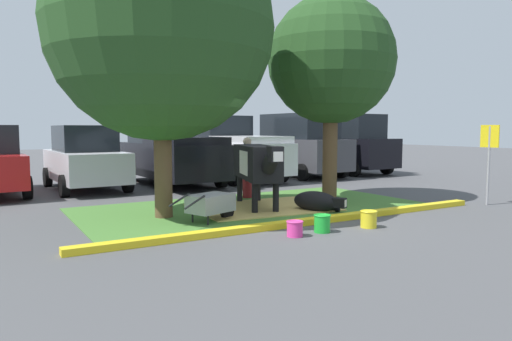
{
  "coord_description": "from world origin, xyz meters",
  "views": [
    {
      "loc": [
        -5.53,
        -8.17,
        1.91
      ],
      "look_at": [
        0.26,
        1.61,
        0.9
      ],
      "focal_mm": 32.8,
      "sensor_mm": 36.0,
      "label": 1
    }
  ],
  "objects": [
    {
      "name": "ground_plane",
      "position": [
        0.0,
        0.0,
        0.0
      ],
      "size": [
        80.0,
        80.0,
        0.0
      ],
      "primitive_type": "plane",
      "color": "#4C4C4F"
    },
    {
      "name": "grass_island",
      "position": [
        0.17,
        1.56,
        0.01
      ],
      "size": [
        8.25,
        4.3,
        0.02
      ],
      "primitive_type": "cube",
      "color": "#477A33",
      "rests_on": "ground"
    },
    {
      "name": "curb_yellow",
      "position": [
        0.17,
        -0.74,
        0.06
      ],
      "size": [
        9.45,
        0.24,
        0.12
      ],
      "primitive_type": "cube",
      "color": "yellow",
      "rests_on": "ground"
    },
    {
      "name": "hay_bedding",
      "position": [
        0.26,
        1.31,
        0.03
      ],
      "size": [
        3.4,
        2.68,
        0.04
      ],
      "primitive_type": "cube",
      "rotation": [
        0.0,
        0.0,
        -0.09
      ],
      "color": "tan",
      "rests_on": "ground"
    },
    {
      "name": "shade_tree_left",
      "position": [
        -2.17,
        1.41,
        4.02
      ],
      "size": [
        4.75,
        4.75,
        6.4
      ],
      "color": "brown",
      "rests_on": "ground"
    },
    {
      "name": "shade_tree_right",
      "position": [
        2.51,
        1.54,
        3.69
      ],
      "size": [
        3.35,
        3.35,
        5.39
      ],
      "color": "brown",
      "rests_on": "ground"
    },
    {
      "name": "cow_holstein",
      "position": [
        0.18,
        1.4,
        1.1
      ],
      "size": [
        1.36,
        3.06,
        1.55
      ],
      "color": "black",
      "rests_on": "ground"
    },
    {
      "name": "calf_lying",
      "position": [
        1.12,
        0.3,
        0.24
      ],
      "size": [
        0.9,
        1.31,
        0.48
      ],
      "color": "black",
      "rests_on": "ground"
    },
    {
      "name": "person_handler",
      "position": [
        0.78,
        2.96,
        0.91
      ],
      "size": [
        0.51,
        0.34,
        1.68
      ],
      "color": "maroon",
      "rests_on": "ground"
    },
    {
      "name": "wheelbarrow",
      "position": [
        -1.49,
        0.45,
        0.39
      ],
      "size": [
        1.6,
        0.99,
        0.63
      ],
      "color": "gray",
      "rests_on": "ground"
    },
    {
      "name": "parking_sign",
      "position": [
        5.43,
        -1.1,
        1.42
      ],
      "size": [
        0.14,
        0.44,
        2.01
      ],
      "color": "#99999E",
      "rests_on": "ground"
    },
    {
      "name": "bucket_pink",
      "position": [
        -0.76,
        -1.47,
        0.15
      ],
      "size": [
        0.31,
        0.31,
        0.28
      ],
      "color": "#EA3893",
      "rests_on": "ground"
    },
    {
      "name": "bucket_green",
      "position": [
        -0.13,
        -1.45,
        0.17
      ],
      "size": [
        0.32,
        0.32,
        0.33
      ],
      "color": "green",
      "rests_on": "ground"
    },
    {
      "name": "bucket_yellow",
      "position": [
        0.91,
        -1.58,
        0.17
      ],
      "size": [
        0.33,
        0.33,
        0.33
      ],
      "color": "yellow",
      "rests_on": "ground"
    },
    {
      "name": "sedan_silver",
      "position": [
        -2.69,
        7.21,
        0.98
      ],
      "size": [
        2.13,
        4.46,
        2.02
      ],
      "color": "silver",
      "rests_on": "ground"
    },
    {
      "name": "pickup_truck_black",
      "position": [
        0.11,
        7.21,
        1.11
      ],
      "size": [
        2.36,
        5.46,
        2.42
      ],
      "color": "black",
      "rests_on": "ground"
    },
    {
      "name": "pickup_truck_maroon",
      "position": [
        2.69,
        7.52,
        1.11
      ],
      "size": [
        2.36,
        5.46,
        2.42
      ],
      "color": "silver",
      "rests_on": "ground"
    },
    {
      "name": "suv_dark_grey",
      "position": [
        5.58,
        7.22,
        1.27
      ],
      "size": [
        2.24,
        4.66,
        2.52
      ],
      "color": "#3D3D42",
      "rests_on": "ground"
    },
    {
      "name": "suv_black",
      "position": [
        8.22,
        7.38,
        1.27
      ],
      "size": [
        2.24,
        4.66,
        2.52
      ],
      "color": "black",
      "rests_on": "ground"
    }
  ]
}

